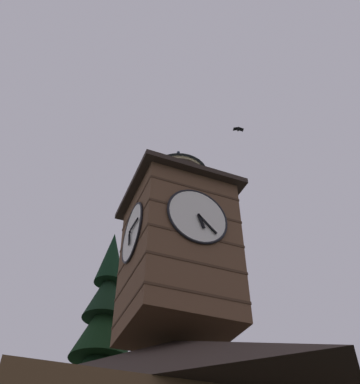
% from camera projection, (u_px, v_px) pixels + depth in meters
% --- Properties ---
extents(clock_tower, '(4.56, 4.56, 9.38)m').
position_uv_depth(clock_tower, '(178.00, 242.00, 17.69)').
color(clock_tower, brown).
rests_on(clock_tower, building_main).
extents(flying_bird_high, '(0.60, 0.34, 0.16)m').
position_uv_depth(flying_bird_high, '(238.00, 129.00, 23.11)').
color(flying_bird_high, black).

